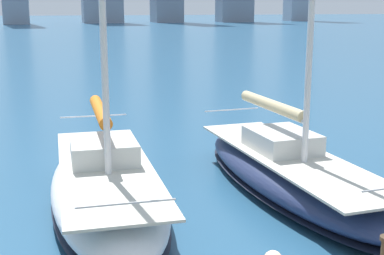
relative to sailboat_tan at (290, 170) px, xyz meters
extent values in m
ellipsoid|color=navy|center=(0.00, 0.04, -0.13)|extent=(3.14, 9.51, 1.04)
ellipsoid|color=black|center=(0.00, 0.04, -0.41)|extent=(3.15, 9.56, 0.10)
cube|color=beige|center=(0.00, 0.04, 0.42)|extent=(2.60, 8.36, 0.06)
cube|color=silver|center=(0.03, -0.52, 0.72)|extent=(1.69, 2.15, 0.55)
cylinder|color=silver|center=(0.06, -1.22, 1.50)|extent=(0.33, 3.94, 0.12)
cylinder|color=#C6B284|center=(0.06, -1.22, 1.62)|extent=(0.51, 3.64, 0.32)
cylinder|color=silver|center=(0.22, -4.17, 0.94)|extent=(1.98, 0.14, 0.04)
ellipsoid|color=white|center=(5.07, 0.05, -0.08)|extent=(2.95, 8.77, 1.14)
ellipsoid|color=black|center=(5.07, 0.05, -0.39)|extent=(2.96, 8.82, 0.10)
cube|color=beige|center=(5.07, 0.05, 0.52)|extent=(2.43, 7.72, 0.06)
cube|color=silver|center=(5.06, -0.47, 0.83)|extent=(1.69, 1.95, 0.55)
cylinder|color=silver|center=(5.04, -1.12, 1.60)|extent=(0.20, 3.66, 0.12)
cylinder|color=orange|center=(5.04, -1.12, 1.72)|extent=(0.40, 3.37, 0.32)
cylinder|color=silver|center=(5.16, 4.06, 1.04)|extent=(1.79, 0.08, 0.04)
cylinder|color=silver|center=(4.98, -3.87, 1.04)|extent=(2.06, 0.09, 0.04)
camera|label=1|loc=(6.44, 12.94, 4.45)|focal=50.00mm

